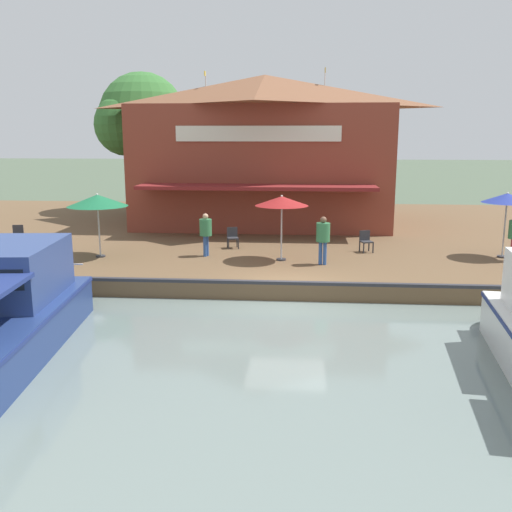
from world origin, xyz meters
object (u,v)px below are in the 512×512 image
(cafe_chair_beside_entrance, at_px, (233,237))
(tree_downstream_bank, at_px, (138,118))
(waterfront_restaurant, at_px, (265,148))
(cafe_chair_back_row_seat, at_px, (366,240))
(cafe_chair_mid_patio, at_px, (18,234))
(patio_umbrella_mid_patio_left, at_px, (97,201))
(person_mid_patio, at_px, (206,230))
(patio_umbrella_far_corner, at_px, (507,198))
(person_at_quay_edge, at_px, (323,234))
(patio_umbrella_near_quay_edge, at_px, (282,201))
(motorboat_far_downstream, at_px, (4,308))

(cafe_chair_beside_entrance, bearing_deg, tree_downstream_bank, -148.39)
(waterfront_restaurant, bearing_deg, cafe_chair_back_row_seat, 28.57)
(waterfront_restaurant, distance_m, cafe_chair_mid_patio, 13.34)
(patio_umbrella_mid_patio_left, height_order, tree_downstream_bank, tree_downstream_bank)
(person_mid_patio, bearing_deg, patio_umbrella_far_corner, 93.40)
(cafe_chair_mid_patio, distance_m, tree_downstream_bank, 12.77)
(person_mid_patio, relative_size, tree_downstream_bank, 0.20)
(waterfront_restaurant, xyz_separation_m, cafe_chair_back_row_seat, (8.48, 4.61, -3.43))
(patio_umbrella_far_corner, bearing_deg, person_at_quay_edge, -75.42)
(cafe_chair_mid_patio, distance_m, person_at_quay_edge, 13.07)
(patio_umbrella_near_quay_edge, relative_size, person_mid_patio, 1.47)
(cafe_chair_mid_patio, relative_size, person_at_quay_edge, 0.49)
(cafe_chair_mid_patio, xyz_separation_m, person_mid_patio, (1.60, 8.34, 0.56))
(tree_downstream_bank, bearing_deg, person_at_quay_edge, 36.74)
(tree_downstream_bank, bearing_deg, person_mid_patio, 25.28)
(motorboat_far_downstream, bearing_deg, cafe_chair_beside_entrance, 155.41)
(waterfront_restaurant, bearing_deg, patio_umbrella_mid_patio_left, -28.78)
(cafe_chair_back_row_seat, distance_m, motorboat_far_downstream, 13.78)
(motorboat_far_downstream, bearing_deg, tree_downstream_bank, -173.38)
(cafe_chair_beside_entrance, bearing_deg, cafe_chair_mid_patio, -89.32)
(cafe_chair_back_row_seat, relative_size, cafe_chair_mid_patio, 1.00)
(cafe_chair_beside_entrance, xyz_separation_m, person_at_quay_edge, (2.83, 3.60, 0.62))
(waterfront_restaurant, relative_size, person_at_quay_edge, 7.56)
(patio_umbrella_far_corner, relative_size, person_at_quay_edge, 1.43)
(patio_umbrella_near_quay_edge, bearing_deg, waterfront_restaurant, -172.76)
(waterfront_restaurant, distance_m, motorboat_far_downstream, 19.12)
(motorboat_far_downstream, relative_size, tree_downstream_bank, 1.01)
(waterfront_restaurant, bearing_deg, person_at_quay_edge, 14.48)
(person_mid_patio, xyz_separation_m, motorboat_far_downstream, (8.23, -3.72, -0.68))
(patio_umbrella_far_corner, relative_size, tree_downstream_bank, 0.30)
(cafe_chair_mid_patio, bearing_deg, patio_umbrella_near_quay_edge, 79.39)
(patio_umbrella_near_quay_edge, bearing_deg, patio_umbrella_far_corner, 98.04)
(motorboat_far_downstream, bearing_deg, cafe_chair_back_row_seat, 133.80)
(cafe_chair_back_row_seat, xyz_separation_m, tree_downstream_bank, (-11.80, -12.42, 5.08))
(person_mid_patio, bearing_deg, cafe_chair_beside_entrance, 154.11)
(patio_umbrella_far_corner, xyz_separation_m, tree_downstream_bank, (-12.44, -17.52, 3.30))
(waterfront_restaurant, bearing_deg, tree_downstream_bank, -113.09)
(person_at_quay_edge, height_order, motorboat_far_downstream, motorboat_far_downstream)
(tree_downstream_bank, bearing_deg, patio_umbrella_mid_patio_left, 9.09)
(patio_umbrella_far_corner, xyz_separation_m, motorboat_far_downstream, (8.90, -15.04, -1.91))
(patio_umbrella_near_quay_edge, height_order, cafe_chair_back_row_seat, patio_umbrella_near_quay_edge)
(cafe_chair_mid_patio, bearing_deg, person_at_quay_edge, 77.99)
(patio_umbrella_mid_patio_left, relative_size, person_at_quay_edge, 1.39)
(cafe_chair_mid_patio, bearing_deg, patio_umbrella_mid_patio_left, 64.46)
(person_at_quay_edge, bearing_deg, patio_umbrella_mid_patio_left, -94.42)
(person_mid_patio, bearing_deg, waterfront_restaurant, 170.64)
(person_mid_patio, height_order, person_at_quay_edge, person_at_quay_edge)
(cafe_chair_beside_entrance, relative_size, motorboat_far_downstream, 0.10)
(waterfront_restaurant, relative_size, patio_umbrella_near_quay_edge, 5.42)
(patio_umbrella_far_corner, bearing_deg, cafe_chair_back_row_seat, -97.14)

